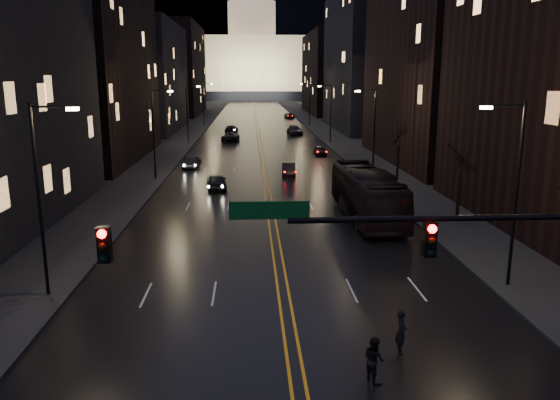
{
  "coord_description": "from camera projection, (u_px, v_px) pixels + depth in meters",
  "views": [
    {
      "loc": [
        -1.51,
        -14.44,
        10.04
      ],
      "look_at": [
        0.04,
        13.54,
        3.73
      ],
      "focal_mm": 35.0,
      "sensor_mm": 36.0,
      "label": 1
    }
  ],
  "objects": [
    {
      "name": "pedestrian_b",
      "position": [
        374.0,
        359.0,
        18.28
      ],
      "size": [
        0.7,
        0.9,
        1.63
      ],
      "primitive_type": "imported",
      "rotation": [
        0.0,
        0.0,
        1.96
      ],
      "color": "black",
      "rests_on": "ground"
    },
    {
      "name": "building_right_mid",
      "position": [
        367.0,
        61.0,
        104.23
      ],
      "size": [
        12.0,
        34.0,
        26.0
      ],
      "primitive_type": "cube",
      "color": "black",
      "rests_on": "ground"
    },
    {
      "name": "sidewalk_left",
      "position": [
        202.0,
        116.0,
        142.2
      ],
      "size": [
        8.0,
        320.0,
        0.16
      ],
      "primitive_type": "cube",
      "color": "black",
      "rests_on": "ground"
    },
    {
      "name": "pedestrian_a",
      "position": [
        401.0,
        331.0,
        20.17
      ],
      "size": [
        0.48,
        0.67,
        1.72
      ],
      "primitive_type": "imported",
      "rotation": [
        0.0,
        0.0,
        1.46
      ],
      "color": "black",
      "rests_on": "ground"
    },
    {
      "name": "receding_car_c",
      "position": [
        295.0,
        131.0,
        96.59
      ],
      "size": [
        2.82,
        5.78,
        1.62
      ],
      "primitive_type": "imported",
      "rotation": [
        0.0,
        0.0,
        0.1
      ],
      "color": "black",
      "rests_on": "ground"
    },
    {
      "name": "streetlamp_left_far",
      "position": [
        188.0,
        111.0,
        82.83
      ],
      "size": [
        2.13,
        0.25,
        9.0
      ],
      "color": "black",
      "rests_on": "ground"
    },
    {
      "name": "streetlamp_left_near",
      "position": [
        43.0,
        191.0,
        24.39
      ],
      "size": [
        2.13,
        0.25,
        9.0
      ],
      "color": "black",
      "rests_on": "ground"
    },
    {
      "name": "oncoming_car_a",
      "position": [
        217.0,
        182.0,
        49.76
      ],
      "size": [
        2.15,
        4.49,
        1.48
      ],
      "primitive_type": "imported",
      "rotation": [
        0.0,
        0.0,
        3.24
      ],
      "color": "black",
      "rests_on": "ground"
    },
    {
      "name": "streetlamp_left_dist",
      "position": [
        204.0,
        102.0,
        112.05
      ],
      "size": [
        2.13,
        0.25,
        9.0
      ],
      "color": "black",
      "rests_on": "ground"
    },
    {
      "name": "receding_car_b",
      "position": [
        320.0,
        151.0,
        71.69
      ],
      "size": [
        1.58,
        3.75,
        1.27
      ],
      "primitive_type": "imported",
      "rotation": [
        0.0,
        0.0,
        0.02
      ],
      "color": "black",
      "rests_on": "ground"
    },
    {
      "name": "building_left_dist",
      "position": [
        178.0,
        70.0,
        148.95
      ],
      "size": [
        12.0,
        40.0,
        24.0
      ],
      "primitive_type": "cube",
      "color": "black",
      "rests_on": "ground"
    },
    {
      "name": "building_right_dist",
      "position": [
        330.0,
        74.0,
        151.42
      ],
      "size": [
        12.0,
        40.0,
        22.0
      ],
      "primitive_type": "cube",
      "color": "black",
      "rests_on": "ground"
    },
    {
      "name": "oncoming_car_d",
      "position": [
        231.0,
        129.0,
        101.29
      ],
      "size": [
        2.58,
        4.99,
        1.38
      ],
      "primitive_type": "imported",
      "rotation": [
        0.0,
        0.0,
        3.0
      ],
      "color": "black",
      "rests_on": "ground"
    },
    {
      "name": "receding_car_a",
      "position": [
        289.0,
        169.0,
        56.85
      ],
      "size": [
        1.67,
        4.11,
        1.32
      ],
      "primitive_type": "imported",
      "rotation": [
        0.0,
        0.0,
        -0.07
      ],
      "color": "black",
      "rests_on": "ground"
    },
    {
      "name": "tree_right_far",
      "position": [
        399.0,
        135.0,
        53.07
      ],
      "size": [
        2.4,
        2.4,
        6.65
      ],
      "color": "black",
      "rests_on": "ground"
    },
    {
      "name": "sidewalk_right",
      "position": [
        308.0,
        116.0,
        143.71
      ],
      "size": [
        8.0,
        320.0,
        0.16
      ],
      "primitive_type": "cube",
      "color": "black",
      "rests_on": "ground"
    },
    {
      "name": "building_left_far",
      "position": [
        146.0,
        77.0,
        102.63
      ],
      "size": [
        12.0,
        34.0,
        20.0
      ],
      "primitive_type": "cube",
      "color": "black",
      "rests_on": "ground"
    },
    {
      "name": "streetlamp_right_dist",
      "position": [
        309.0,
        102.0,
        113.22
      ],
      "size": [
        2.13,
        0.25,
        9.0
      ],
      "color": "black",
      "rests_on": "ground"
    },
    {
      "name": "streetlamp_right_mid",
      "position": [
        372.0,
        128.0,
        54.77
      ],
      "size": [
        2.13,
        0.25,
        9.0
      ],
      "color": "black",
      "rests_on": "ground"
    },
    {
      "name": "traffic_signal",
      "position": [
        511.0,
        255.0,
        15.54
      ],
      "size": [
        17.29,
        0.45,
        7.0
      ],
      "color": "black",
      "rests_on": "ground"
    },
    {
      "name": "streetlamp_right_far",
      "position": [
        330.0,
        110.0,
        84.0
      ],
      "size": [
        2.13,
        0.25,
        9.0
      ],
      "color": "black",
      "rests_on": "ground"
    },
    {
      "name": "oncoming_car_b",
      "position": [
        192.0,
        162.0,
        61.33
      ],
      "size": [
        1.82,
        4.25,
        1.36
      ],
      "primitive_type": "imported",
      "rotation": [
        0.0,
        0.0,
        3.05
      ],
      "color": "black",
      "rests_on": "ground"
    },
    {
      "name": "bus",
      "position": [
        367.0,
        194.0,
        39.6
      ],
      "size": [
        3.24,
        12.88,
        3.57
      ],
      "primitive_type": "imported",
      "rotation": [
        0.0,
        0.0,
        0.02
      ],
      "color": "black",
      "rests_on": "ground"
    },
    {
      "name": "streetlamp_left_mid",
      "position": [
        155.0,
        129.0,
        53.61
      ],
      "size": [
        2.13,
        0.25,
        9.0
      ],
      "color": "black",
      "rests_on": "ground"
    },
    {
      "name": "capitol",
      "position": [
        252.0,
        62.0,
        256.09
      ],
      "size": [
        90.0,
        50.0,
        58.5
      ],
      "color": "black",
      "rests_on": "ground"
    },
    {
      "name": "tree_right_mid",
      "position": [
        461.0,
        159.0,
        37.48
      ],
      "size": [
        2.4,
        2.4,
        6.65
      ],
      "color": "black",
      "rests_on": "ground"
    },
    {
      "name": "receding_car_d",
      "position": [
        290.0,
        116.0,
        136.71
      ],
      "size": [
        2.55,
        4.84,
        1.3
      ],
      "primitive_type": "imported",
      "rotation": [
        0.0,
        0.0,
        0.09
      ],
      "color": "black",
      "rests_on": "ground"
    },
    {
      "name": "building_left_mid",
      "position": [
        85.0,
        43.0,
        64.74
      ],
      "size": [
        12.0,
        30.0,
        28.0
      ],
      "primitive_type": "cube",
      "color": "black",
      "rests_on": "ground"
    },
    {
      "name": "streetlamp_right_near",
      "position": [
        513.0,
        186.0,
        25.55
      ],
      "size": [
        2.13,
        0.25,
        9.0
      ],
      "color": "black",
      "rests_on": "ground"
    },
    {
      "name": "center_line",
      "position": [
        255.0,
        116.0,
        142.97
      ],
      "size": [
        0.62,
        320.0,
        0.01
      ],
      "primitive_type": "cube",
      "color": "orange",
      "rests_on": "road"
    },
    {
      "name": "road",
      "position": [
        255.0,
        116.0,
        142.97
      ],
      "size": [
        20.0,
        320.0,
        0.02
      ],
      "primitive_type": "cube",
      "color": "black",
      "rests_on": "ground"
    },
    {
      "name": "oncoming_car_c",
      "position": [
        231.0,
        137.0,
        87.64
      ],
      "size": [
        3.0,
        5.42,
        1.43
      ],
      "primitive_type": "imported",
      "rotation": [
        0.0,
        0.0,
        3.02
      ],
      "color": "black",
      "rests_on": "ground"
    }
  ]
}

